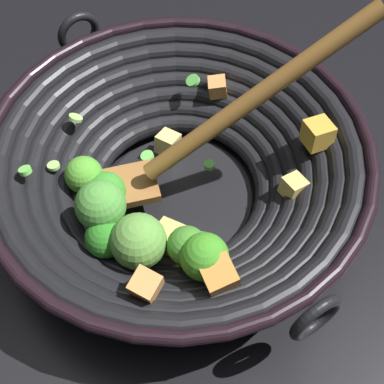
{
  "coord_description": "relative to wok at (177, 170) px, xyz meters",
  "views": [
    {
      "loc": [
        0.07,
        0.36,
        0.55
      ],
      "look_at": [
        -0.01,
        0.01,
        0.03
      ],
      "focal_mm": 54.53,
      "sensor_mm": 36.0,
      "label": 1
    }
  ],
  "objects": [
    {
      "name": "ground_plane",
      "position": [
        -0.0,
        -0.0,
        -0.06
      ],
      "size": [
        4.0,
        4.0,
        0.0
      ],
      "primitive_type": "plane",
      "color": "black"
    },
    {
      "name": "wok",
      "position": [
        0.0,
        0.0,
        0.0
      ],
      "size": [
        0.41,
        0.43,
        0.24
      ],
      "color": "black",
      "rests_on": "ground"
    }
  ]
}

